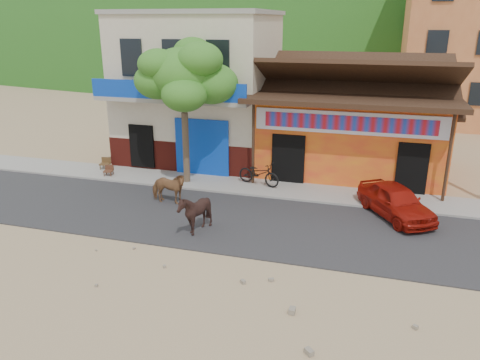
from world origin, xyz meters
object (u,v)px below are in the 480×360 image
(cafe_chair_left, at_px, (105,159))
(red_car, at_px, (396,201))
(cow_tan, at_px, (168,188))
(scooter, at_px, (259,173))
(cafe_chair_right, at_px, (108,167))
(cow_dark, at_px, (195,213))
(tree, at_px, (185,113))

(cafe_chair_left, bearing_deg, red_car, -18.37)
(cow_tan, xyz_separation_m, scooter, (2.87, 2.83, -0.04))
(cow_tan, bearing_deg, red_car, -83.22)
(cow_tan, distance_m, scooter, 4.03)
(cow_tan, distance_m, cafe_chair_right, 4.50)
(cow_dark, xyz_separation_m, red_car, (6.39, 3.28, -0.12))
(red_car, relative_size, cafe_chair_right, 4.21)
(scooter, relative_size, cafe_chair_right, 2.32)
(scooter, distance_m, cafe_chair_left, 7.50)
(cow_dark, distance_m, red_car, 7.19)
(cow_dark, relative_size, cafe_chair_left, 1.50)
(tree, bearing_deg, cafe_chair_left, 172.21)
(tree, relative_size, scooter, 3.12)
(tree, height_order, red_car, tree)
(scooter, bearing_deg, tree, 113.76)
(cow_dark, height_order, red_car, cow_dark)
(cow_dark, xyz_separation_m, cafe_chair_right, (-5.90, 4.35, -0.22))
(cafe_chair_right, bearing_deg, tree, -8.18)
(red_car, bearing_deg, tree, 138.97)
(cafe_chair_left, distance_m, cafe_chair_right, 1.09)
(red_car, height_order, cafe_chair_left, red_car)
(cow_dark, bearing_deg, cafe_chair_right, -156.25)
(cow_dark, relative_size, cafe_chair_right, 1.72)
(tree, relative_size, cafe_chair_left, 6.31)
(cow_tan, xyz_separation_m, cafe_chair_right, (-3.94, 2.16, -0.13))
(red_car, distance_m, cafe_chair_left, 13.12)
(cow_tan, relative_size, cow_dark, 1.04)
(red_car, bearing_deg, scooter, 130.11)
(tree, relative_size, cow_tan, 4.05)
(scooter, bearing_deg, cafe_chair_right, 111.61)
(cow_tan, relative_size, cafe_chair_left, 1.56)
(tree, xyz_separation_m, cafe_chair_right, (-3.71, -0.25, -2.59))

